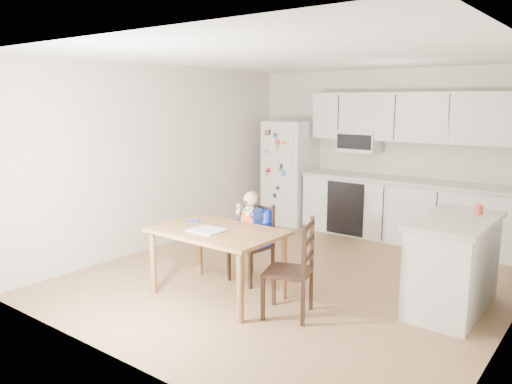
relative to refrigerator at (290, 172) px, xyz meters
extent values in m
cube|color=olive|center=(1.55, -2.15, -0.85)|extent=(4.50, 5.00, 0.01)
cube|color=beige|center=(1.55, 0.35, 0.40)|extent=(4.50, 0.02, 2.50)
cube|color=beige|center=(-0.70, -2.15, 0.40)|extent=(0.02, 5.00, 2.50)
cube|color=white|center=(1.55, -2.15, 1.65)|extent=(4.50, 5.00, 0.01)
cube|color=silver|center=(0.00, 0.00, 0.00)|extent=(0.72, 0.70, 1.70)
cube|color=silver|center=(2.08, 0.05, -0.42)|extent=(3.34, 0.60, 0.86)
cube|color=beige|center=(2.08, 0.04, 0.04)|extent=(3.37, 0.62, 0.05)
cube|color=black|center=(1.16, -0.26, -0.42)|extent=(0.60, 0.02, 0.80)
cube|color=silver|center=(2.08, 0.18, 0.95)|extent=(3.34, 0.34, 0.70)
cube|color=silver|center=(1.16, 0.15, 0.57)|extent=(0.60, 0.38, 0.33)
cube|color=silver|center=(3.25, -2.04, -0.41)|extent=(0.60, 1.19, 0.87)
cube|color=beige|center=(3.25, -2.04, 0.05)|extent=(0.66, 1.25, 0.05)
cylinder|color=#C8422E|center=(3.37, -1.73, 0.12)|extent=(0.08, 0.08, 0.09)
cube|color=brown|center=(1.19, -3.18, -0.15)|extent=(1.35, 0.87, 0.04)
cylinder|color=brown|center=(0.59, -3.54, -0.51)|extent=(0.07, 0.07, 0.68)
cylinder|color=brown|center=(0.59, -2.83, -0.51)|extent=(0.07, 0.07, 0.68)
cylinder|color=brown|center=(1.79, -3.54, -0.51)|extent=(0.07, 0.07, 0.68)
cylinder|color=brown|center=(1.79, -2.83, -0.51)|extent=(0.07, 0.07, 0.68)
cube|color=#ACACB1|center=(1.14, -3.28, -0.12)|extent=(0.34, 0.30, 0.01)
cylinder|color=#0D28CF|center=(0.76, -3.09, -0.12)|extent=(0.12, 0.06, 0.02)
cube|color=black|center=(1.19, -2.61, -0.45)|extent=(0.44, 0.44, 0.03)
cube|color=black|center=(0.99, -2.76, -0.66)|extent=(0.04, 0.04, 0.39)
cube|color=black|center=(1.04, -2.41, -0.66)|extent=(0.04, 0.04, 0.39)
cube|color=black|center=(1.34, -2.81, -0.66)|extent=(0.04, 0.04, 0.39)
cube|color=black|center=(1.39, -2.46, -0.66)|extent=(0.04, 0.04, 0.39)
cube|color=black|center=(1.22, -2.44, -0.20)|extent=(0.39, 0.09, 0.46)
cube|color=#0D28CF|center=(1.19, -2.61, -0.39)|extent=(0.39, 0.36, 0.09)
cube|color=#0D28CF|center=(1.21, -2.48, -0.18)|extent=(0.36, 0.11, 0.32)
cube|color=#4666C0|center=(1.19, -2.63, -0.33)|extent=(0.31, 0.27, 0.01)
cube|color=#2440AC|center=(1.19, -2.60, -0.12)|extent=(0.22, 0.16, 0.24)
cube|color=#DB4F23|center=(1.18, -2.66, -0.13)|extent=(0.18, 0.04, 0.19)
sphere|color=beige|center=(1.19, -2.61, 0.11)|extent=(0.18, 0.18, 0.16)
ellipsoid|color=olive|center=(1.19, -2.61, 0.12)|extent=(0.18, 0.17, 0.13)
cube|color=black|center=(2.04, -3.13, -0.41)|extent=(0.54, 0.54, 0.03)
cube|color=black|center=(1.80, -3.02, -0.64)|extent=(0.04, 0.04, 0.42)
cube|color=black|center=(2.16, -2.89, -0.64)|extent=(0.04, 0.04, 0.42)
cube|color=black|center=(1.93, -3.38, -0.64)|extent=(0.04, 0.04, 0.42)
cube|color=black|center=(2.28, -3.25, -0.64)|extent=(0.04, 0.04, 0.42)
cube|color=black|center=(2.22, -3.07, -0.15)|extent=(0.17, 0.41, 0.50)
camera|label=1|loc=(4.53, -6.91, 1.19)|focal=35.00mm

